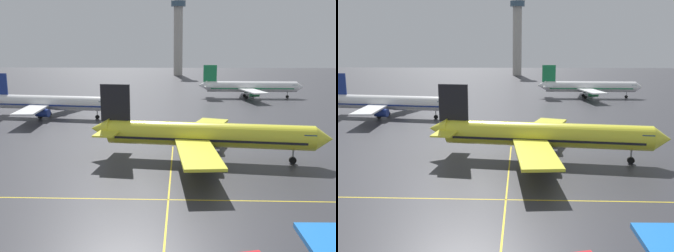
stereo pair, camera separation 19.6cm
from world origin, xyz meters
TOP-DOWN VIEW (x-y plane):
  - airliner_second_row at (5.07, 52.94)m, footprint 36.99×31.68m
  - airliner_third_row at (-30.92, 87.04)m, footprint 34.30×29.33m
  - airliner_far_left_stand at (24.43, 124.38)m, footprint 35.18×30.46m
  - control_tower at (-0.70, 222.86)m, footprint 8.82×8.82m

SIDE VIEW (x-z plane):
  - airliner_third_row at x=-30.92m, z-range -1.69..8.98m
  - airliner_far_left_stand at x=24.43m, z-range -1.74..9.24m
  - airliner_second_row at x=5.07m, z-range -1.82..9.67m
  - control_tower at x=-0.70m, z-range 3.18..47.33m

